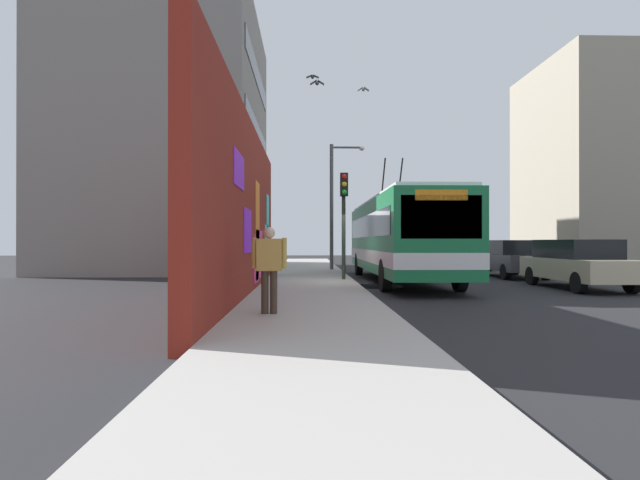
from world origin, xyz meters
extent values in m
plane|color=#232326|center=(0.00, 0.00, 0.00)|extent=(80.00, 80.00, 0.00)
cube|color=#ADA8A0|center=(0.00, 1.60, 0.07)|extent=(48.00, 3.20, 0.15)
cube|color=maroon|center=(-3.47, 3.35, 2.40)|extent=(15.06, 0.30, 4.80)
cube|color=orange|center=(-2.05, 3.19, 2.45)|extent=(1.15, 0.02, 1.75)
cube|color=#33D8E5|center=(2.12, 3.19, 2.49)|extent=(1.08, 0.02, 1.65)
cube|color=#33D8E5|center=(1.54, 3.19, 1.29)|extent=(1.44, 0.02, 1.68)
cube|color=#F2338C|center=(-2.39, 3.19, 1.01)|extent=(1.29, 0.02, 1.43)
cube|color=#F2338C|center=(-1.52, 3.19, 1.11)|extent=(2.19, 0.02, 1.51)
cube|color=#8C19D8|center=(-4.66, 3.19, 1.79)|extent=(1.64, 0.02, 1.11)
cube|color=#8C19D8|center=(-6.34, 3.19, 3.09)|extent=(1.70, 0.02, 0.77)
cube|color=gray|center=(11.09, 9.20, 7.06)|extent=(13.54, 9.48, 14.12)
cube|color=black|center=(11.09, 4.44, 4.40)|extent=(11.51, 0.04, 1.10)
cube|color=black|center=(11.09, 4.44, 7.60)|extent=(11.51, 0.04, 1.10)
cube|color=black|center=(11.09, 4.44, 10.80)|extent=(11.51, 0.04, 1.10)
cube|color=#9E937F|center=(13.58, -17.00, 6.21)|extent=(9.19, 8.68, 12.42)
cube|color=#19723F|center=(1.65, -1.80, 1.72)|extent=(12.14, 2.50, 2.53)
cube|color=silver|center=(1.65, -1.80, 3.04)|extent=(11.66, 2.30, 0.12)
cube|color=white|center=(1.65, -1.80, 1.00)|extent=(12.16, 2.52, 0.44)
cube|color=black|center=(-4.40, -1.80, 2.16)|extent=(0.04, 2.12, 1.14)
cube|color=black|center=(1.65, -1.80, 2.10)|extent=(11.17, 2.53, 0.81)
cube|color=orange|center=(-4.39, -1.80, 2.73)|extent=(0.06, 1.37, 0.28)
cylinder|color=black|center=(3.47, -2.15, 3.88)|extent=(1.43, 0.06, 2.00)
cylinder|color=black|center=(3.47, -1.45, 3.88)|extent=(1.43, 0.06, 2.00)
cylinder|color=black|center=(-2.24, -2.93, 0.50)|extent=(1.00, 0.28, 1.00)
cylinder|color=black|center=(-2.24, -0.67, 0.50)|extent=(1.00, 0.28, 1.00)
cylinder|color=black|center=(5.53, -2.93, 0.50)|extent=(1.00, 0.28, 1.00)
cylinder|color=black|center=(5.53, -0.67, 0.50)|extent=(1.00, 0.28, 1.00)
cube|color=#C6B793|center=(-1.39, -7.00, 0.65)|extent=(4.68, 1.78, 0.66)
cube|color=black|center=(-1.29, -7.00, 1.28)|extent=(2.81, 1.60, 0.60)
cylinder|color=black|center=(-2.93, -7.79, 0.32)|extent=(0.64, 0.22, 0.64)
cylinder|color=black|center=(-2.93, -6.21, 0.32)|extent=(0.64, 0.22, 0.64)
cylinder|color=black|center=(0.16, -7.79, 0.32)|extent=(0.64, 0.22, 0.64)
cylinder|color=black|center=(0.16, -6.21, 0.32)|extent=(0.64, 0.22, 0.64)
cube|color=#38383D|center=(4.03, -7.00, 0.65)|extent=(4.62, 1.82, 0.66)
cube|color=black|center=(4.12, -7.00, 1.28)|extent=(2.77, 1.64, 0.60)
cylinder|color=black|center=(2.51, -7.81, 0.32)|extent=(0.64, 0.22, 0.64)
cylinder|color=black|center=(2.51, -6.19, 0.32)|extent=(0.64, 0.22, 0.64)
cylinder|color=black|center=(5.56, -7.81, 0.32)|extent=(0.64, 0.22, 0.64)
cylinder|color=black|center=(5.56, -6.19, 0.32)|extent=(0.64, 0.22, 0.64)
cube|color=#B7B7BC|center=(10.11, -7.00, 0.65)|extent=(4.13, 1.79, 0.66)
cube|color=black|center=(10.19, -7.00, 1.28)|extent=(2.48, 1.61, 0.60)
cylinder|color=black|center=(8.74, -7.80, 0.32)|extent=(0.64, 0.22, 0.64)
cylinder|color=black|center=(8.74, -6.20, 0.32)|extent=(0.64, 0.22, 0.64)
cylinder|color=black|center=(11.47, -7.80, 0.32)|extent=(0.64, 0.22, 0.64)
cylinder|color=black|center=(11.47, -6.20, 0.32)|extent=(0.64, 0.22, 0.64)
cylinder|color=#3F3326|center=(-7.91, 2.33, 0.56)|extent=(0.14, 0.14, 0.81)
cylinder|color=#3F3326|center=(-7.91, 2.50, 0.56)|extent=(0.14, 0.14, 0.81)
cube|color=gold|center=(-7.91, 2.41, 1.27)|extent=(0.22, 0.47, 0.61)
cylinder|color=gold|center=(-7.91, 2.13, 1.30)|extent=(0.09, 0.09, 0.58)
cylinder|color=gold|center=(-7.91, 2.70, 1.30)|extent=(0.09, 0.09, 0.58)
sphere|color=beige|center=(-7.91, 2.41, 1.68)|extent=(0.22, 0.22, 0.22)
cylinder|color=#2D382D|center=(1.01, 0.35, 2.09)|extent=(0.14, 0.14, 3.87)
cube|color=black|center=(0.79, 0.35, 3.57)|extent=(0.20, 0.28, 0.84)
sphere|color=red|center=(0.68, 0.35, 3.85)|extent=(0.18, 0.18, 0.18)
sphere|color=yellow|center=(0.68, 0.35, 3.57)|extent=(0.18, 0.18, 0.18)
sphere|color=green|center=(0.68, 0.35, 3.29)|extent=(0.18, 0.18, 0.18)
cylinder|color=#4C4C51|center=(7.81, 0.45, 3.25)|extent=(0.18, 0.18, 6.21)
cylinder|color=#4C4C51|center=(7.81, -0.31, 6.21)|extent=(0.10, 1.51, 0.10)
ellipsoid|color=silver|center=(7.81, -1.06, 6.16)|extent=(0.44, 0.28, 0.20)
ellipsoid|color=#47474C|center=(4.50, 1.44, 8.63)|extent=(0.32, 0.14, 0.12)
cube|color=#47474C|center=(4.50, 1.30, 8.66)|extent=(0.20, 0.27, 0.12)
cube|color=#47474C|center=(4.50, 1.58, 8.66)|extent=(0.20, 0.27, 0.12)
ellipsoid|color=#47474C|center=(1.55, 1.30, 7.45)|extent=(0.32, 0.14, 0.12)
cube|color=#47474C|center=(1.55, 1.16, 7.48)|extent=(0.20, 0.25, 0.16)
cube|color=#47474C|center=(1.55, 1.44, 7.48)|extent=(0.20, 0.25, 0.16)
ellipsoid|color=gray|center=(5.74, -0.91, 8.47)|extent=(0.32, 0.14, 0.12)
cube|color=gray|center=(5.74, -1.05, 8.50)|extent=(0.20, 0.24, 0.18)
cube|color=gray|center=(5.74, -0.77, 8.50)|extent=(0.20, 0.24, 0.18)
cylinder|color=black|center=(-0.30, -0.60, 0.00)|extent=(1.96, 1.96, 0.00)
camera|label=1|loc=(-17.67, 1.72, 1.51)|focal=28.89mm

